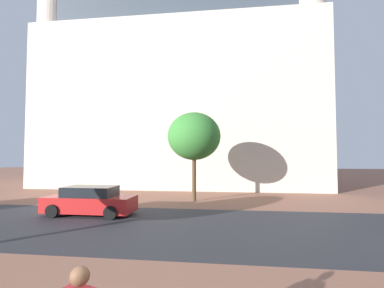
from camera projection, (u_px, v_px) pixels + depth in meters
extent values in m
plane|color=#93604C|center=(193.00, 225.00, 11.79)|extent=(120.00, 120.00, 0.00)
cube|color=#2D2D33|center=(192.00, 227.00, 11.52)|extent=(120.00, 7.75, 0.00)
cube|color=beige|center=(182.00, 114.00, 31.02)|extent=(27.54, 14.34, 15.74)
cube|color=#38424C|center=(183.00, 35.00, 31.45)|extent=(25.34, 13.19, 2.40)
cube|color=beige|center=(214.00, 51.00, 30.89)|extent=(4.63, 4.63, 29.91)
cylinder|color=beige|center=(51.00, 88.00, 27.06)|extent=(2.80, 2.80, 19.60)
cylinder|color=beige|center=(310.00, 86.00, 23.90)|extent=(2.80, 2.80, 18.38)
sphere|color=brown|center=(80.00, 276.00, 3.05)|extent=(0.22, 0.22, 0.22)
cube|color=red|center=(90.00, 204.00, 13.94)|extent=(4.49, 1.75, 0.77)
cube|color=black|center=(90.00, 191.00, 13.97)|extent=(2.51, 1.54, 0.50)
cylinder|color=black|center=(124.00, 206.00, 14.61)|extent=(0.64, 0.22, 0.64)
cylinder|color=black|center=(110.00, 213.00, 12.87)|extent=(0.64, 0.22, 0.64)
cylinder|color=black|center=(73.00, 205.00, 14.98)|extent=(0.64, 0.22, 0.64)
cylinder|color=black|center=(52.00, 211.00, 13.25)|extent=(0.64, 0.22, 0.64)
cylinder|color=#4C3823|center=(194.00, 179.00, 18.27)|extent=(0.27, 0.27, 2.92)
ellipsoid|color=#387F33|center=(194.00, 136.00, 18.40)|extent=(3.56, 3.56, 3.21)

